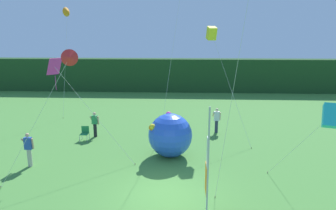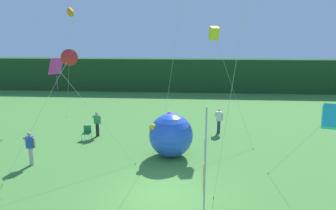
# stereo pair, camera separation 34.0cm
# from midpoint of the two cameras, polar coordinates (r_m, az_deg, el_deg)

# --- Properties ---
(ground_plane) EXTENTS (120.00, 120.00, 0.00)m
(ground_plane) POSITION_cam_midpoint_polar(r_m,az_deg,el_deg) (13.11, -1.47, -16.55)
(ground_plane) COLOR #478438
(distant_treeline) EXTENTS (80.00, 2.40, 3.89)m
(distant_treeline) POSITION_cam_midpoint_polar(r_m,az_deg,el_deg) (36.67, 1.49, 5.70)
(distant_treeline) COLOR #1E421E
(distant_treeline) RESTS_ON ground
(banner_flag) EXTENTS (0.06, 1.03, 4.19)m
(banner_flag) POSITION_cam_midpoint_polar(r_m,az_deg,el_deg) (10.86, 6.54, -11.28)
(banner_flag) COLOR #B7B7BC
(banner_flag) RESTS_ON ground
(person_near_banner) EXTENTS (0.55, 0.48, 1.66)m
(person_near_banner) POSITION_cam_midpoint_polar(r_m,az_deg,el_deg) (20.34, -14.13, -3.45)
(person_near_banner) COLOR black
(person_near_banner) RESTS_ON ground
(person_mid_field) EXTENTS (0.55, 0.48, 1.75)m
(person_mid_field) POSITION_cam_midpoint_polar(r_m,az_deg,el_deg) (16.88, -25.37, -7.48)
(person_mid_field) COLOR #B7B2A3
(person_mid_field) RESTS_ON ground
(person_far_left) EXTENTS (0.55, 0.48, 1.70)m
(person_far_left) POSITION_cam_midpoint_polar(r_m,az_deg,el_deg) (20.85, 8.72, -2.74)
(person_far_left) COLOR #2D334C
(person_far_left) RESTS_ON ground
(inflatable_balloon) EXTENTS (2.39, 2.39, 2.39)m
(inflatable_balloon) POSITION_cam_midpoint_polar(r_m,az_deg,el_deg) (16.46, -0.18, -5.73)
(inflatable_balloon) COLOR blue
(inflatable_balloon) RESTS_ON ground
(folding_chair) EXTENTS (0.51, 0.51, 0.89)m
(folding_chair) POSITION_cam_midpoint_polar(r_m,az_deg,el_deg) (19.94, -15.95, -5.00)
(folding_chair) COLOR #BCBCC1
(folding_chair) RESTS_ON ground
(kite_cyan_box_0) EXTENTS (1.57, 3.57, 4.17)m
(kite_cyan_box_0) POSITION_cam_midpoint_polar(r_m,az_deg,el_deg) (12.10, 27.78, -1.83)
(kite_cyan_box_0) COLOR brown
(kite_cyan_box_0) RESTS_ON ground
(kite_yellow_box_2) EXTENTS (2.63, 3.66, 7.12)m
(kite_yellow_box_2) POSITION_cam_midpoint_polar(r_m,az_deg,el_deg) (20.26, 7.77, 13.25)
(kite_yellow_box_2) COLOR brown
(kite_yellow_box_2) RESTS_ON ground
(kite_orange_delta_3) EXTENTS (0.64, 2.86, 8.87)m
(kite_orange_delta_3) POSITION_cam_midpoint_polar(r_m,az_deg,el_deg) (27.38, -18.86, 16.29)
(kite_orange_delta_3) COLOR brown
(kite_orange_delta_3) RESTS_ON ground
(kite_magenta_diamond_4) EXTENTS (4.26, 0.80, 5.43)m
(kite_magenta_diamond_4) POSITION_cam_midpoint_polar(r_m,az_deg,el_deg) (15.85, -20.72, 6.05)
(kite_magenta_diamond_4) COLOR brown
(kite_magenta_diamond_4) RESTS_ON ground
(kite_red_delta_5) EXTENTS (3.72, 0.56, 5.96)m
(kite_red_delta_5) POSITION_cam_midpoint_polar(r_m,az_deg,el_deg) (12.84, -18.93, 8.36)
(kite_red_delta_5) COLOR brown
(kite_red_delta_5) RESTS_ON ground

